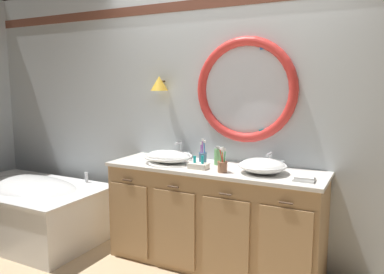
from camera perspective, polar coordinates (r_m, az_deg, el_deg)
back_wall_assembly at (r=3.50m, az=5.16°, el=3.35°), size 6.40×0.26×2.60m
vanity_counter at (r=3.39m, az=3.21°, el=-11.89°), size 1.90×0.60×0.89m
bathtub at (r=4.36m, az=-23.51°, el=-9.55°), size 1.61×0.96×0.66m
sink_basin_left at (r=3.43m, az=-3.64°, el=-2.95°), size 0.44×0.44×0.11m
sink_basin_right at (r=3.08m, az=10.61°, el=-4.30°), size 0.39×0.39×0.12m
faucet_set_left at (r=3.62m, az=-1.81°, el=-2.23°), size 0.21×0.13×0.17m
faucet_set_right at (r=3.29m, az=11.74°, el=-3.61°), size 0.24×0.14×0.14m
toothbrush_holder_left at (r=3.39m, az=1.63°, el=-3.04°), size 0.08×0.08×0.22m
toothbrush_holder_right at (r=3.07m, az=4.63°, el=-4.33°), size 0.09×0.09×0.21m
soap_dispenser at (r=3.34m, az=3.92°, el=-2.93°), size 0.07×0.07×0.17m
folded_hand_towel at (r=2.92m, az=16.63°, el=-6.07°), size 0.15×0.12×0.04m
toiletry_basket at (r=3.19m, az=1.00°, el=-4.31°), size 0.16×0.10×0.11m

